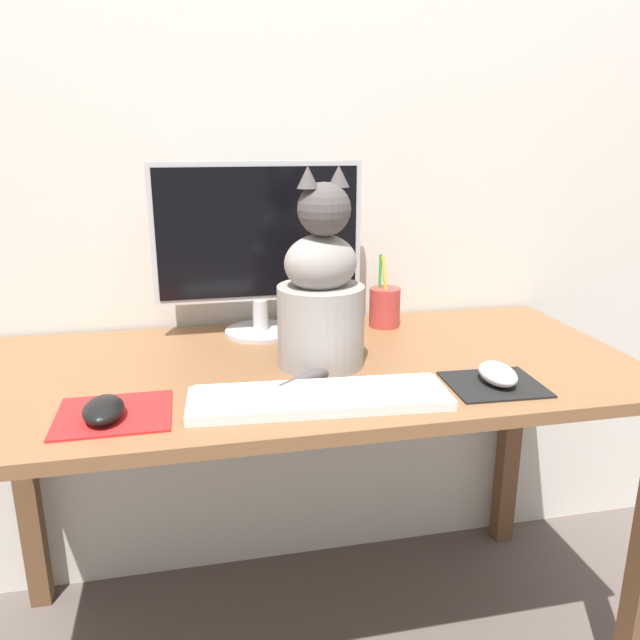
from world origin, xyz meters
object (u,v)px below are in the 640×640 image
(pen_cup, at_px, (385,307))
(keyboard, at_px, (319,397))
(computer_mouse_left, at_px, (103,409))
(cat, at_px, (321,295))
(computer_mouse_right, at_px, (498,374))
(monitor, at_px, (258,243))

(pen_cup, bearing_deg, keyboard, -121.07)
(computer_mouse_left, xyz_separation_m, cat, (0.41, 0.18, 0.13))
(keyboard, relative_size, pen_cup, 2.62)
(computer_mouse_left, relative_size, pen_cup, 0.60)
(computer_mouse_left, bearing_deg, computer_mouse_right, 0.29)
(keyboard, distance_m, cat, 0.24)
(computer_mouse_right, height_order, cat, cat)
(keyboard, xyz_separation_m, computer_mouse_right, (0.35, 0.01, 0.01))
(keyboard, bearing_deg, cat, 80.86)
(monitor, height_order, computer_mouse_left, monitor)
(keyboard, bearing_deg, monitor, 100.97)
(cat, bearing_deg, computer_mouse_left, -173.46)
(cat, bearing_deg, computer_mouse_right, -48.28)
(computer_mouse_left, bearing_deg, cat, 24.14)
(computer_mouse_right, bearing_deg, pen_cup, 102.49)
(monitor, distance_m, computer_mouse_right, 0.61)
(cat, distance_m, pen_cup, 0.33)
(monitor, xyz_separation_m, computer_mouse_right, (0.40, -0.42, -0.20))
(monitor, height_order, keyboard, monitor)
(monitor, height_order, computer_mouse_right, monitor)
(pen_cup, bearing_deg, cat, -132.04)
(computer_mouse_right, bearing_deg, cat, 149.32)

